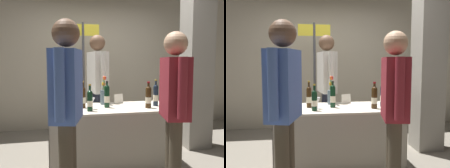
% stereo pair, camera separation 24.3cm
% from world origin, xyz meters
% --- Properties ---
extents(ground_plane, '(12.00, 12.00, 0.00)m').
position_xyz_m(ground_plane, '(0.00, 0.00, 0.00)').
color(ground_plane, gray).
extents(back_partition, '(7.10, 0.12, 2.98)m').
position_xyz_m(back_partition, '(0.00, 1.91, 1.49)').
color(back_partition, '#B2A893').
rests_on(back_partition, ground_plane).
extents(concrete_pillar, '(0.39, 0.39, 3.41)m').
position_xyz_m(concrete_pillar, '(1.43, 0.39, 1.70)').
color(concrete_pillar, gray).
rests_on(concrete_pillar, ground_plane).
extents(tasting_table, '(1.58, 0.76, 0.75)m').
position_xyz_m(tasting_table, '(0.00, 0.00, 0.52)').
color(tasting_table, beige).
rests_on(tasting_table, ground_plane).
extents(featured_wine_bottle, '(0.07, 0.07, 0.35)m').
position_xyz_m(featured_wine_bottle, '(0.59, -0.04, 0.90)').
color(featured_wine_bottle, '#192333').
rests_on(featured_wine_bottle, tasting_table).
extents(display_bottle_0, '(0.07, 0.07, 0.32)m').
position_xyz_m(display_bottle_0, '(-0.31, -0.19, 0.89)').
color(display_bottle_0, black).
rests_on(display_bottle_0, tasting_table).
extents(display_bottle_1, '(0.08, 0.08, 0.34)m').
position_xyz_m(display_bottle_1, '(0.44, -0.15, 0.90)').
color(display_bottle_1, '#38230F').
rests_on(display_bottle_1, tasting_table).
extents(display_bottle_2, '(0.08, 0.08, 0.30)m').
position_xyz_m(display_bottle_2, '(-0.61, -0.22, 0.88)').
color(display_bottle_2, '#38230F').
rests_on(display_bottle_2, tasting_table).
extents(display_bottle_3, '(0.07, 0.07, 0.34)m').
position_xyz_m(display_bottle_3, '(-0.37, 0.02, 0.89)').
color(display_bottle_3, '#38230F').
rests_on(display_bottle_3, tasting_table).
extents(display_bottle_4, '(0.07, 0.07, 0.34)m').
position_xyz_m(display_bottle_4, '(-0.07, -0.01, 0.90)').
color(display_bottle_4, black).
rests_on(display_bottle_4, tasting_table).
extents(wine_glass_near_vendor, '(0.07, 0.07, 0.14)m').
position_xyz_m(wine_glass_near_vendor, '(-0.27, -0.08, 0.86)').
color(wine_glass_near_vendor, silver).
rests_on(wine_glass_near_vendor, tasting_table).
extents(flower_vase, '(0.11, 0.11, 0.40)m').
position_xyz_m(flower_vase, '(-0.06, 0.22, 0.88)').
color(flower_vase, slate).
rests_on(flower_vase, tasting_table).
extents(brochure_stand, '(0.15, 0.09, 0.13)m').
position_xyz_m(brochure_stand, '(0.15, 0.24, 0.82)').
color(brochure_stand, silver).
rests_on(brochure_stand, tasting_table).
extents(vendor_presenter, '(0.28, 0.64, 1.74)m').
position_xyz_m(vendor_presenter, '(-0.09, 0.64, 1.06)').
color(vendor_presenter, '#2D3347').
rests_on(vendor_presenter, ground_plane).
extents(taster_foreground_right, '(0.28, 0.54, 1.62)m').
position_xyz_m(taster_foreground_right, '(0.40, -0.93, 0.96)').
color(taster_foreground_right, '#4C4233').
rests_on(taster_foreground_right, ground_plane).
extents(taster_foreground_left, '(0.30, 0.56, 1.69)m').
position_xyz_m(taster_foreground_left, '(-0.60, -0.96, 1.02)').
color(taster_foreground_left, '#4C4233').
rests_on(taster_foreground_left, ground_plane).
extents(booth_signpost, '(0.55, 0.04, 2.00)m').
position_xyz_m(booth_signpost, '(-0.25, 1.15, 1.27)').
color(booth_signpost, '#47474C').
rests_on(booth_signpost, ground_plane).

